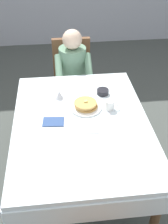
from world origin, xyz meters
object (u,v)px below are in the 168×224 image
object	(u,v)px
knife_right_of_plate	(108,108)
bowl_butter	(103,92)
spoon_near_edge	(90,133)
diner_person	(73,69)
breakfast_stack	(86,104)
chair_diner	(72,74)
plate_breakfast	(86,107)
dining_table_main	(81,129)
fork_left_of_plate	(64,110)
cup_coffee	(110,105)
syrup_pitcher	(59,95)

from	to	relation	value
knife_right_of_plate	bowl_butter	bearing A→B (deg)	-1.62
knife_right_of_plate	spoon_near_edge	distance (m)	0.37
diner_person	breakfast_stack	world-z (taller)	diner_person
chair_diner	plate_breakfast	distance (m)	1.02
breakfast_stack	dining_table_main	bearing A→B (deg)	-107.85
dining_table_main	breakfast_stack	world-z (taller)	breakfast_stack
dining_table_main	chair_diner	size ratio (longest dim) A/B	1.64
chair_diner	bowl_butter	world-z (taller)	chair_diner
breakfast_stack	fork_left_of_plate	size ratio (longest dim) A/B	1.13
cup_coffee	syrup_pitcher	distance (m)	0.47
plate_breakfast	fork_left_of_plate	world-z (taller)	plate_breakfast
knife_right_of_plate	dining_table_main	bearing A→B (deg)	119.00
bowl_butter	cup_coffee	bearing A→B (deg)	-84.58
bowl_butter	spoon_near_edge	world-z (taller)	bowl_butter
breakfast_stack	syrup_pitcher	world-z (taller)	breakfast_stack
spoon_near_edge	plate_breakfast	bearing A→B (deg)	95.36
plate_breakfast	cup_coffee	size ratio (longest dim) A/B	2.48
chair_diner	plate_breakfast	xyz separation A→B (m)	(0.05, -0.99, 0.22)
syrup_pitcher	spoon_near_edge	size ratio (longest dim) A/B	0.53
breakfast_stack	diner_person	bearing A→B (deg)	92.94
dining_table_main	bowl_butter	xyz separation A→B (m)	(0.24, 0.38, 0.11)
dining_table_main	diner_person	world-z (taller)	diner_person
chair_diner	knife_right_of_plate	xyz separation A→B (m)	(0.24, -1.01, 0.21)
bowl_butter	knife_right_of_plate	distance (m)	0.22
diner_person	fork_left_of_plate	distance (m)	0.87
diner_person	bowl_butter	world-z (taller)	diner_person
chair_diner	fork_left_of_plate	xyz separation A→B (m)	(-0.14, -1.01, 0.21)
bowl_butter	syrup_pitcher	distance (m)	0.40
plate_breakfast	bowl_butter	bearing A→B (deg)	47.88
bowl_butter	dining_table_main	bearing A→B (deg)	-122.33
breakfast_stack	spoon_near_edge	distance (m)	0.33
breakfast_stack	syrup_pitcher	distance (m)	0.28
syrup_pitcher	knife_right_of_plate	distance (m)	0.45
plate_breakfast	cup_coffee	bearing A→B (deg)	-11.05
dining_table_main	bowl_butter	world-z (taller)	bowl_butter
diner_person	knife_right_of_plate	distance (m)	0.89
syrup_pitcher	fork_left_of_plate	bearing A→B (deg)	-81.17
plate_breakfast	spoon_near_edge	size ratio (longest dim) A/B	1.87
dining_table_main	breakfast_stack	distance (m)	0.22
plate_breakfast	breakfast_stack	size ratio (longest dim) A/B	1.38
diner_person	fork_left_of_plate	size ratio (longest dim) A/B	6.22
diner_person	syrup_pitcher	distance (m)	0.70
breakfast_stack	cup_coffee	distance (m)	0.21
bowl_butter	spoon_near_edge	xyz separation A→B (m)	(-0.19, -0.54, -0.02)
cup_coffee	knife_right_of_plate	bearing A→B (deg)	128.44
cup_coffee	bowl_butter	xyz separation A→B (m)	(-0.02, 0.24, -0.02)
syrup_pitcher	fork_left_of_plate	world-z (taller)	syrup_pitcher
spoon_near_edge	chair_diner	bearing A→B (deg)	98.00
dining_table_main	syrup_pitcher	distance (m)	0.40
diner_person	fork_left_of_plate	world-z (taller)	diner_person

